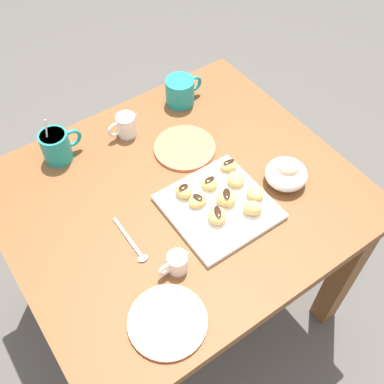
{
  "coord_description": "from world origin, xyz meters",
  "views": [
    {
      "loc": [
        -0.43,
        -0.67,
        1.73
      ],
      "look_at": [
        0.02,
        -0.03,
        0.72
      ],
      "focal_mm": 43.13,
      "sensor_mm": 36.0,
      "label": 1
    }
  ],
  "objects_px": {
    "beignet_2": "(253,208)",
    "beignet_1": "(236,179)",
    "cream_pitcher_white": "(126,125)",
    "beignet_0": "(217,216)",
    "coffee_mug_teal_left": "(56,145)",
    "ice_cream_bowl": "(286,173)",
    "saucer_coral_right": "(185,148)",
    "coffee_mug_teal_right": "(181,90)",
    "beignet_4": "(256,193)",
    "beignet_8": "(209,183)",
    "dining_table": "(180,218)",
    "chocolate_sauce_pitcher": "(177,262)",
    "pastry_plate_square": "(219,207)",
    "beignet_3": "(229,165)",
    "beignet_7": "(182,192)",
    "beignet_5": "(198,201)",
    "beignet_6": "(226,198)",
    "saucer_coral_left": "(167,322)"
  },
  "relations": [
    {
      "from": "beignet_2",
      "to": "beignet_1",
      "type": "bearing_deg",
      "value": 75.37
    },
    {
      "from": "cream_pitcher_white",
      "to": "beignet_0",
      "type": "xyz_separation_m",
      "value": [
        0.03,
        -0.43,
        -0.01
      ]
    },
    {
      "from": "coffee_mug_teal_left",
      "to": "ice_cream_bowl",
      "type": "distance_m",
      "value": 0.67
    },
    {
      "from": "saucer_coral_right",
      "to": "beignet_1",
      "type": "height_order",
      "value": "beignet_1"
    },
    {
      "from": "beignet_0",
      "to": "coffee_mug_teal_right",
      "type": "bearing_deg",
      "value": 67.03
    },
    {
      "from": "beignet_4",
      "to": "beignet_8",
      "type": "bearing_deg",
      "value": 129.63
    },
    {
      "from": "dining_table",
      "to": "chocolate_sauce_pitcher",
      "type": "relative_size",
      "value": 10.46
    },
    {
      "from": "beignet_4",
      "to": "beignet_8",
      "type": "distance_m",
      "value": 0.13
    },
    {
      "from": "pastry_plate_square",
      "to": "beignet_1",
      "type": "xyz_separation_m",
      "value": [
        0.09,
        0.04,
        0.02
      ]
    },
    {
      "from": "coffee_mug_teal_right",
      "to": "ice_cream_bowl",
      "type": "relative_size",
      "value": 1.1
    },
    {
      "from": "beignet_1",
      "to": "beignet_3",
      "type": "bearing_deg",
      "value": 74.2
    },
    {
      "from": "beignet_3",
      "to": "beignet_8",
      "type": "distance_m",
      "value": 0.09
    },
    {
      "from": "chocolate_sauce_pitcher",
      "to": "beignet_4",
      "type": "relative_size",
      "value": 1.85
    },
    {
      "from": "dining_table",
      "to": "saucer_coral_right",
      "type": "height_order",
      "value": "saucer_coral_right"
    },
    {
      "from": "beignet_8",
      "to": "dining_table",
      "type": "bearing_deg",
      "value": 151.22
    },
    {
      "from": "pastry_plate_square",
      "to": "beignet_7",
      "type": "distance_m",
      "value": 0.11
    },
    {
      "from": "saucer_coral_right",
      "to": "beignet_5",
      "type": "relative_size",
      "value": 3.58
    },
    {
      "from": "coffee_mug_teal_right",
      "to": "beignet_7",
      "type": "height_order",
      "value": "coffee_mug_teal_right"
    },
    {
      "from": "coffee_mug_teal_left",
      "to": "dining_table",
      "type": "bearing_deg",
      "value": -55.51
    },
    {
      "from": "beignet_2",
      "to": "beignet_6",
      "type": "bearing_deg",
      "value": 118.75
    },
    {
      "from": "ice_cream_bowl",
      "to": "beignet_8",
      "type": "xyz_separation_m",
      "value": [
        -0.2,
        0.1,
        -0.01
      ]
    },
    {
      "from": "beignet_4",
      "to": "coffee_mug_teal_right",
      "type": "bearing_deg",
      "value": 82.32
    },
    {
      "from": "beignet_6",
      "to": "beignet_7",
      "type": "xyz_separation_m",
      "value": [
        -0.09,
        0.09,
        -0.0
      ]
    },
    {
      "from": "coffee_mug_teal_right",
      "to": "beignet_8",
      "type": "bearing_deg",
      "value": -112.09
    },
    {
      "from": "coffee_mug_teal_right",
      "to": "beignet_6",
      "type": "relative_size",
      "value": 2.41
    },
    {
      "from": "coffee_mug_teal_right",
      "to": "saucer_coral_left",
      "type": "distance_m",
      "value": 0.77
    },
    {
      "from": "cream_pitcher_white",
      "to": "dining_table",
      "type": "bearing_deg",
      "value": -89.78
    },
    {
      "from": "beignet_1",
      "to": "beignet_5",
      "type": "xyz_separation_m",
      "value": [
        -0.13,
        0.0,
        -0.0
      ]
    },
    {
      "from": "coffee_mug_teal_left",
      "to": "beignet_0",
      "type": "distance_m",
      "value": 0.52
    },
    {
      "from": "beignet_8",
      "to": "ice_cream_bowl",
      "type": "bearing_deg",
      "value": -26.9
    },
    {
      "from": "dining_table",
      "to": "coffee_mug_teal_left",
      "type": "height_order",
      "value": "coffee_mug_teal_left"
    },
    {
      "from": "pastry_plate_square",
      "to": "beignet_4",
      "type": "xyz_separation_m",
      "value": [
        0.1,
        -0.03,
        0.02
      ]
    },
    {
      "from": "saucer_coral_right",
      "to": "beignet_7",
      "type": "distance_m",
      "value": 0.2
    },
    {
      "from": "cream_pitcher_white",
      "to": "beignet_2",
      "type": "bearing_deg",
      "value": -75.66
    },
    {
      "from": "cream_pitcher_white",
      "to": "chocolate_sauce_pitcher",
      "type": "height_order",
      "value": "cream_pitcher_white"
    },
    {
      "from": "dining_table",
      "to": "beignet_5",
      "type": "xyz_separation_m",
      "value": [
        0.01,
        -0.07,
        0.16
      ]
    },
    {
      "from": "cream_pitcher_white",
      "to": "beignet_2",
      "type": "relative_size",
      "value": 1.95
    },
    {
      "from": "cream_pitcher_white",
      "to": "beignet_3",
      "type": "distance_m",
      "value": 0.35
    },
    {
      "from": "beignet_4",
      "to": "chocolate_sauce_pitcher",
      "type": "bearing_deg",
      "value": -169.45
    },
    {
      "from": "chocolate_sauce_pitcher",
      "to": "beignet_4",
      "type": "xyz_separation_m",
      "value": [
        0.3,
        0.06,
        0.0
      ]
    },
    {
      "from": "beignet_6",
      "to": "coffee_mug_teal_right",
      "type": "bearing_deg",
      "value": 71.82
    },
    {
      "from": "coffee_mug_teal_right",
      "to": "beignet_7",
      "type": "bearing_deg",
      "value": -123.56
    },
    {
      "from": "coffee_mug_teal_left",
      "to": "beignet_2",
      "type": "height_order",
      "value": "coffee_mug_teal_left"
    },
    {
      "from": "chocolate_sauce_pitcher",
      "to": "beignet_6",
      "type": "relative_size",
      "value": 1.67
    },
    {
      "from": "beignet_7",
      "to": "beignet_8",
      "type": "relative_size",
      "value": 1.14
    },
    {
      "from": "chocolate_sauce_pitcher",
      "to": "beignet_0",
      "type": "height_order",
      "value": "chocolate_sauce_pitcher"
    },
    {
      "from": "coffee_mug_teal_right",
      "to": "beignet_2",
      "type": "relative_size",
      "value": 2.48
    },
    {
      "from": "beignet_0",
      "to": "beignet_8",
      "type": "bearing_deg",
      "value": 64.1
    },
    {
      "from": "coffee_mug_teal_left",
      "to": "beignet_4",
      "type": "relative_size",
      "value": 2.99
    },
    {
      "from": "cream_pitcher_white",
      "to": "chocolate_sauce_pitcher",
      "type": "relative_size",
      "value": 1.14
    }
  ]
}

